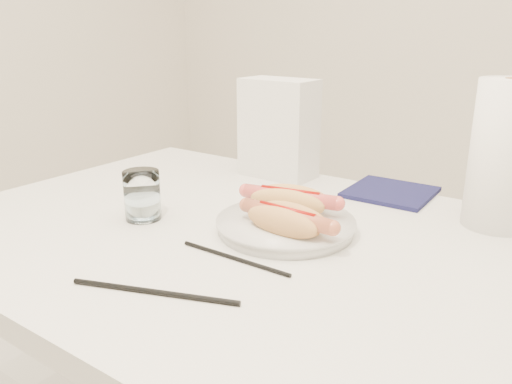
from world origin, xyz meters
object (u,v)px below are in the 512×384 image
Objects in this scene: table at (257,265)px; plate at (286,227)px; hotdog_right at (287,220)px; hotdog_left at (290,201)px; water_glass at (142,195)px; napkin_box at (279,129)px; paper_towel_roll at (505,155)px.

plate is (0.04, 0.04, 0.07)m from table.
table is at bearing -179.67° from hotdog_right.
water_glass is (-0.24, -0.14, 0.00)m from hotdog_left.
napkin_box reaches higher than water_glass.
plate is 0.06m from hotdog_left.
table is 4.55× the size of paper_towel_roll.
hotdog_left is at bearing 112.70° from plate.
table is at bearing -139.35° from paper_towel_roll.
plate is at bearing 127.08° from hotdog_right.
hotdog_right is 0.75× the size of napkin_box.
paper_towel_roll is at bearing 22.52° from hotdog_left.
napkin_box is (-0.17, 0.33, 0.18)m from table.
paper_towel_roll reaches higher than water_glass.
hotdog_left is (0.02, 0.08, 0.10)m from table.
plate reaches higher than table.
table is 0.12m from hotdog_right.
hotdog_left is 0.69× the size of paper_towel_roll.
paper_towel_roll is (0.30, 0.25, 0.12)m from plate.
plate is at bearing -53.27° from napkin_box.
paper_towel_roll is (0.33, 0.28, 0.19)m from table.
napkin_box is (-0.23, 0.33, 0.07)m from hotdog_right.
table is 0.09m from plate.
hotdog_right is 0.66× the size of paper_towel_roll.
napkin_box is (0.05, 0.39, 0.07)m from water_glass.
paper_towel_roll is (0.31, 0.20, 0.09)m from hotdog_left.
paper_towel_roll is at bearing 50.16° from hotdog_right.
napkin_box is at bearing 128.03° from hotdog_right.
hotdog_left is 0.32m from napkin_box.
plate is at bearing -140.23° from paper_towel_roll.
hotdog_left reaches higher than plate.
hotdog_right reaches higher than plate.
table is at bearing -61.23° from napkin_box.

